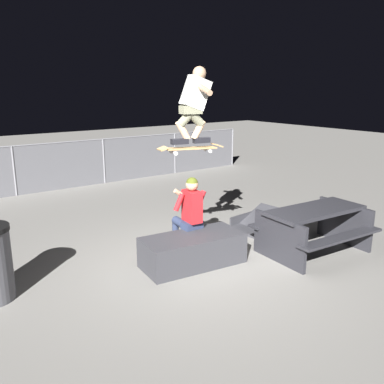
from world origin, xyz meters
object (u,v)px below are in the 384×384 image
(person_sitting_on_ledge, at_px, (189,212))
(kicker_ramp, at_px, (260,225))
(picnic_table_back, at_px, (314,223))
(ledge_box_main, at_px, (193,250))
(skater_airborne, at_px, (194,102))
(skateboard, at_px, (191,148))

(person_sitting_on_ledge, relative_size, kicker_ramp, 1.17)
(kicker_ramp, xyz_separation_m, picnic_table_back, (-0.11, -1.33, 0.42))
(picnic_table_back, bearing_deg, ledge_box_main, 158.50)
(skater_airborne, distance_m, picnic_table_back, 2.79)
(skateboard, distance_m, kicker_ramp, 2.57)
(kicker_ramp, bearing_deg, person_sitting_on_ledge, -174.21)
(ledge_box_main, bearing_deg, skateboard, 60.27)
(person_sitting_on_ledge, relative_size, skateboard, 1.26)
(picnic_table_back, bearing_deg, kicker_ramp, 85.11)
(ledge_box_main, xyz_separation_m, picnic_table_back, (1.92, -0.76, 0.26))
(person_sitting_on_ledge, distance_m, picnic_table_back, 2.07)
(skateboard, xyz_separation_m, kicker_ramp, (1.90, 0.34, -1.70))
(ledge_box_main, height_order, skater_airborne, skater_airborne)
(person_sitting_on_ledge, distance_m, kicker_ramp, 1.95)
(ledge_box_main, height_order, kicker_ramp, ledge_box_main)
(skateboard, xyz_separation_m, picnic_table_back, (1.78, -0.99, -1.27))
(skateboard, relative_size, kicker_ramp, 0.93)
(skater_airborne, bearing_deg, person_sitting_on_ledge, 84.77)
(ledge_box_main, relative_size, person_sitting_on_ledge, 1.19)
(person_sitting_on_ledge, relative_size, picnic_table_back, 0.73)
(ledge_box_main, xyz_separation_m, skateboard, (0.13, 0.23, 1.53))
(skater_airborne, bearing_deg, picnic_table_back, -29.53)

